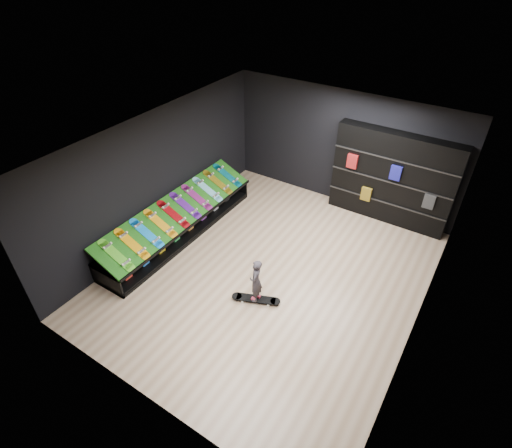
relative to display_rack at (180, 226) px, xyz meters
The scene contains 21 objects.
floor 2.56m from the display_rack, ahead, with size 6.00×7.00×0.01m, color tan.
ceiling 3.75m from the display_rack, ahead, with size 6.00×7.00×0.01m, color white.
wall_back 4.51m from the display_rack, 53.92° to the left, with size 6.00×0.02×3.00m, color black.
wall_front 4.51m from the display_rack, 53.92° to the right, with size 6.00×0.02×3.00m, color black.
wall_left 1.33m from the display_rack, behind, with size 0.02×7.00×3.00m, color black.
wall_right 5.69m from the display_rack, ahead, with size 0.02×7.00×3.00m, color black.
display_rack is the anchor object (origin of this frame).
turf_ramp 0.46m from the display_rack, ahead, with size 1.00×4.50×0.04m, color #14520D.
back_shelving 5.23m from the display_rack, 40.10° to the left, with size 2.90×0.34×2.32m, color black.
floor_skateboard 2.86m from the display_rack, 17.48° to the right, with size 0.98×0.22×0.09m, color black, non-canonical shape.
child 2.86m from the display_rack, 17.48° to the right, with size 0.22×0.16×0.58m, color black.
display_board_0 1.96m from the display_rack, 88.11° to the right, with size 0.98×0.22×0.09m, color green, non-canonical shape.
display_board_1 1.56m from the display_rack, 87.57° to the right, with size 0.98×0.22×0.09m, color yellow, non-canonical shape.
display_board_2 1.16m from the display_rack, 86.60° to the right, with size 0.98×0.22×0.09m, color blue, non-canonical shape.
display_board_3 0.80m from the display_rack, 84.35° to the right, with size 0.98×0.22×0.09m, color orange, non-canonical shape.
display_board_4 0.54m from the display_rack, 73.46° to the right, with size 0.98×0.22×0.09m, color red, non-canonical shape.
display_board_5 0.54m from the display_rack, 73.46° to the left, with size 0.98×0.22×0.09m, color purple, non-canonical shape.
display_board_6 0.80m from the display_rack, 84.35° to the left, with size 0.98×0.22×0.09m, color #2626BF, non-canonical shape.
display_board_7 1.16m from the display_rack, 86.60° to the left, with size 0.98×0.22×0.09m, color #0CB2E5, non-canonical shape.
display_board_8 1.56m from the display_rack, 87.57° to the left, with size 0.98×0.22×0.09m, color yellow, non-canonical shape.
display_board_9 1.96m from the display_rack, 88.11° to the left, with size 0.98×0.22×0.09m, color #0C8C99, non-canonical shape.
Camera 1 is at (3.12, -5.47, 6.03)m, focal length 28.00 mm.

